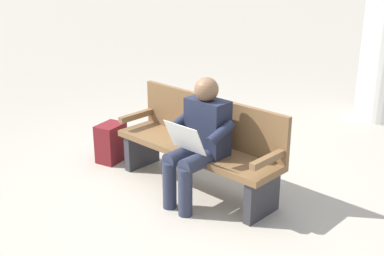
# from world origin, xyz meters

# --- Properties ---
(ground_plane) EXTENTS (40.00, 40.00, 0.00)m
(ground_plane) POSITION_xyz_m (0.00, 0.00, 0.00)
(ground_plane) COLOR #A89E8E
(bench_near) EXTENTS (1.81, 0.52, 0.90)m
(bench_near) POSITION_xyz_m (0.00, -0.07, 0.46)
(bench_near) COLOR brown
(bench_near) RESTS_ON ground
(person_seated) EXTENTS (0.58, 0.58, 1.18)m
(person_seated) POSITION_xyz_m (-0.20, 0.16, 0.63)
(person_seated) COLOR #1E2338
(person_seated) RESTS_ON ground
(backpack) EXTENTS (0.33, 0.36, 0.43)m
(backpack) POSITION_xyz_m (1.15, 0.18, 0.21)
(backpack) COLOR maroon
(backpack) RESTS_ON ground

